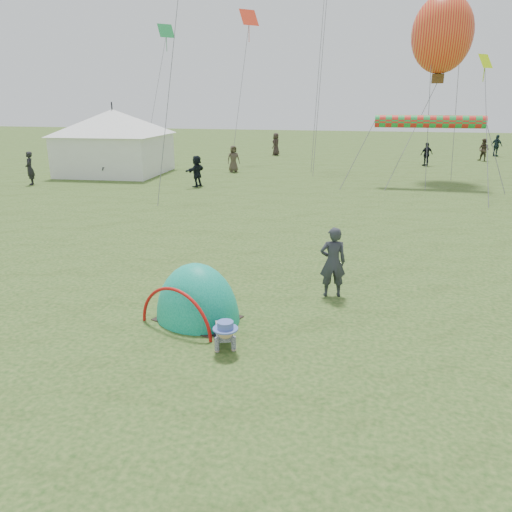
% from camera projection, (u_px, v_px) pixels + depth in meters
% --- Properties ---
extents(ground, '(140.00, 140.00, 0.00)m').
position_uv_depth(ground, '(269.00, 365.00, 8.56)').
color(ground, '#1C4114').
extents(crawling_toddler, '(0.85, 0.99, 0.63)m').
position_uv_depth(crawling_toddler, '(224.00, 331.00, 9.09)').
color(crawling_toddler, black).
rests_on(crawling_toddler, ground).
extents(popup_tent, '(2.25, 2.05, 2.39)m').
position_uv_depth(popup_tent, '(198.00, 318.00, 10.39)').
color(popup_tent, '#008767').
rests_on(popup_tent, ground).
extents(standing_adult, '(0.67, 0.52, 1.64)m').
position_uv_depth(standing_adult, '(333.00, 262.00, 11.37)').
color(standing_adult, '#2B2D35').
rests_on(standing_adult, ground).
extents(event_marquee, '(6.41, 6.41, 4.12)m').
position_uv_depth(event_marquee, '(114.00, 140.00, 30.39)').
color(event_marquee, white).
rests_on(event_marquee, ground).
extents(crowd_person_0, '(0.70, 0.77, 1.76)m').
position_uv_depth(crowd_person_0, '(30.00, 168.00, 26.59)').
color(crowd_person_0, black).
rests_on(crowd_person_0, ground).
extents(crowd_person_1, '(1.01, 0.98, 1.64)m').
position_uv_depth(crowd_person_1, '(484.00, 150.00, 37.06)').
color(crowd_person_1, '#3D3126').
rests_on(crowd_person_1, ground).
extents(crowd_person_2, '(0.97, 1.03, 1.71)m').
position_uv_depth(crowd_person_2, '(497.00, 146.00, 40.19)').
color(crowd_person_2, '#1A2C32').
rests_on(crowd_person_2, ground).
extents(crowd_person_3, '(0.94, 1.28, 1.78)m').
position_uv_depth(crowd_person_3, '(110.00, 164.00, 28.45)').
color(crowd_person_3, '#303036').
rests_on(crowd_person_3, ground).
extents(crowd_person_4, '(0.76, 0.99, 1.80)m').
position_uv_depth(crowd_person_4, '(276.00, 144.00, 41.03)').
color(crowd_person_4, '#2D231F').
rests_on(crowd_person_4, ground).
extents(crowd_person_5, '(0.83, 1.58, 1.62)m').
position_uv_depth(crowd_person_5, '(197.00, 171.00, 26.03)').
color(crowd_person_5, black).
rests_on(crowd_person_5, ground).
extents(crowd_person_6, '(0.69, 0.73, 1.67)m').
position_uv_depth(crowd_person_6, '(112.00, 155.00, 33.73)').
color(crowd_person_6, '#2E2D36').
rests_on(crowd_person_6, ground).
extents(crowd_person_8, '(1.00, 0.82, 1.60)m').
position_uv_depth(crowd_person_8, '(427.00, 154.00, 34.31)').
color(crowd_person_8, black).
rests_on(crowd_person_8, ground).
extents(crowd_person_9, '(0.95, 1.21, 1.64)m').
position_uv_depth(crowd_person_9, '(157.00, 157.00, 32.58)').
color(crowd_person_9, black).
rests_on(crowd_person_9, ground).
extents(crowd_person_10, '(1.02, 0.88, 1.76)m').
position_uv_depth(crowd_person_10, '(101.00, 148.00, 37.68)').
color(crowd_person_10, black).
rests_on(crowd_person_10, ground).
extents(crowd_person_11, '(0.57, 1.53, 1.62)m').
position_uv_depth(crowd_person_11, '(111.00, 154.00, 34.47)').
color(crowd_person_11, black).
rests_on(crowd_person_11, ground).
extents(crowd_person_16, '(0.96, 0.87, 1.65)m').
position_uv_depth(crowd_person_16, '(233.00, 159.00, 31.38)').
color(crowd_person_16, '#433A2E').
rests_on(crowd_person_16, ground).
extents(balloon_kite, '(3.25, 3.25, 4.55)m').
position_uv_depth(balloon_kite, '(442.00, 39.00, 26.96)').
color(balloon_kite, orange).
extents(rainbow_tube_kite, '(5.39, 0.64, 0.64)m').
position_uv_depth(rainbow_tube_kite, '(429.00, 122.00, 25.32)').
color(rainbow_tube_kite, red).
extents(diamond_kite_0, '(0.88, 0.88, 0.72)m').
position_uv_depth(diamond_kite_0, '(433.00, 17.00, 27.19)').
color(diamond_kite_0, '#CE0604').
extents(diamond_kite_2, '(0.80, 0.80, 0.65)m').
position_uv_depth(diamond_kite_2, '(485.00, 61.00, 23.91)').
color(diamond_kite_2, '#C0F208').
extents(diamond_kite_3, '(1.16, 1.16, 0.94)m').
position_uv_depth(diamond_kite_3, '(166.00, 31.00, 35.17)').
color(diamond_kite_3, '#1A8C3F').
extents(diamond_kite_7, '(1.35, 1.35, 1.10)m').
position_uv_depth(diamond_kite_7, '(249.00, 17.00, 34.68)').
color(diamond_kite_7, '#FA381B').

